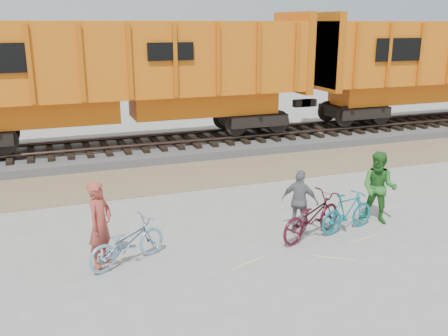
{
  "coord_description": "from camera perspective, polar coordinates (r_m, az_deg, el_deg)",
  "views": [
    {
      "loc": [
        -4.66,
        -9.37,
        4.77
      ],
      "look_at": [
        -0.67,
        1.5,
        1.39
      ],
      "focal_mm": 40.0,
      "sensor_mm": 36.0,
      "label": 1
    }
  ],
  "objects": [
    {
      "name": "bicycle_teal",
      "position": [
        12.17,
        13.91,
        -4.89
      ],
      "size": [
        1.65,
        0.76,
        0.96
      ],
      "primitive_type": "imported",
      "rotation": [
        0.0,
        0.0,
        1.77
      ],
      "color": "#117684",
      "rests_on": "ground"
    },
    {
      "name": "bicycle_maroon",
      "position": [
        11.64,
        9.99,
        -5.45
      ],
      "size": [
        2.07,
        1.38,
        1.03
      ],
      "primitive_type": "imported",
      "rotation": [
        0.0,
        0.0,
        1.96
      ],
      "color": "#45111D",
      "rests_on": "ground"
    },
    {
      "name": "ballast_bed",
      "position": [
        19.51,
        -5.78,
        2.48
      ],
      "size": [
        120.0,
        4.0,
        0.3
      ],
      "primitive_type": "cube",
      "color": "slate",
      "rests_on": "ground"
    },
    {
      "name": "hopper_car_center",
      "position": [
        18.68,
        -11.49,
        10.52
      ],
      "size": [
        14.0,
        3.13,
        4.65
      ],
      "color": "black",
      "rests_on": "track"
    },
    {
      "name": "person_man",
      "position": [
        12.75,
        17.28,
        -2.18
      ],
      "size": [
        1.09,
        1.1,
        1.8
      ],
      "primitive_type": "imported",
      "rotation": [
        0.0,
        0.0,
        -0.85
      ],
      "color": "#2C7227",
      "rests_on": "ground"
    },
    {
      "name": "track",
      "position": [
        19.44,
        -5.8,
        3.4
      ],
      "size": [
        120.0,
        2.6,
        0.24
      ],
      "color": "black",
      "rests_on": "ballast_bed"
    },
    {
      "name": "ground",
      "position": [
        11.51,
        5.76,
        -8.33
      ],
      "size": [
        120.0,
        120.0,
        0.0
      ],
      "primitive_type": "plane",
      "color": "#9E9E99",
      "rests_on": "ground"
    },
    {
      "name": "bicycle_blue",
      "position": [
        10.47,
        -11.02,
        -8.32
      ],
      "size": [
        1.88,
        1.31,
        0.94
      ],
      "primitive_type": "imported",
      "rotation": [
        0.0,
        0.0,
        2.0
      ],
      "color": "#77A0C5",
      "rests_on": "ground"
    },
    {
      "name": "person_solo",
      "position": [
        10.34,
        -13.99,
        -6.27
      ],
      "size": [
        0.74,
        0.78,
        1.79
      ],
      "primitive_type": "imported",
      "rotation": [
        0.0,
        0.0,
        0.9
      ],
      "color": "#AA3F34",
      "rests_on": "ground"
    },
    {
      "name": "person_woman",
      "position": [
        11.83,
        8.67,
        -3.79
      ],
      "size": [
        0.88,
        0.89,
        1.51
      ],
      "primitive_type": "imported",
      "rotation": [
        0.0,
        0.0,
        2.35
      ],
      "color": "slate",
      "rests_on": "ground"
    },
    {
      "name": "gravel_strip",
      "position": [
        16.3,
        -2.66,
        -0.74
      ],
      "size": [
        120.0,
        3.0,
        0.02
      ],
      "primitive_type": "cube",
      "color": "#866F53",
      "rests_on": "ground"
    }
  ]
}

